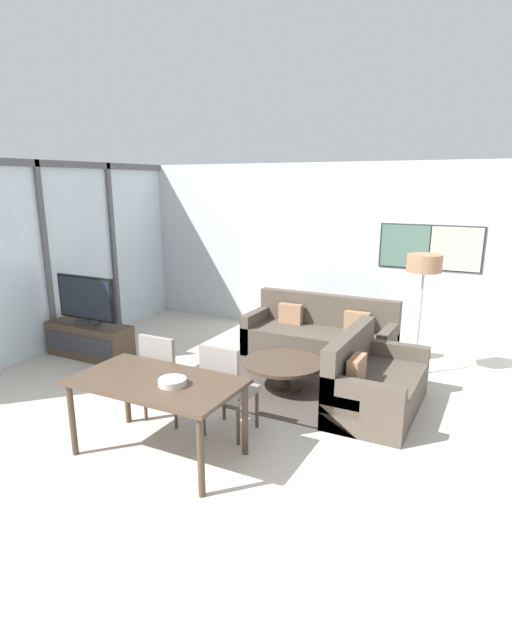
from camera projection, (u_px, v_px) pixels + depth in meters
ground_plane at (97, 528)px, 3.73m from camera, size 24.00×24.00×0.00m
wall_back at (342, 251)px, 8.13m from camera, size 8.20×0.09×2.80m
window_wall_left at (44, 250)px, 7.30m from camera, size 0.07×5.59×2.80m
area_rug at (283, 388)px, 6.26m from camera, size 2.82×1.66×0.01m
tv_console at (90, 340)px, 7.31m from camera, size 1.33×0.45×0.50m
television at (86, 301)px, 7.15m from camera, size 1.04×0.20×0.71m
sofa_main at (320, 338)px, 7.33m from camera, size 2.15×0.85×0.88m
sofa_side at (371, 386)px, 5.61m from camera, size 0.85×1.52×0.88m
coffee_table at (283, 368)px, 6.19m from camera, size 1.01×1.01×0.35m
dining_table at (157, 388)px, 4.56m from camera, size 1.55×0.87×0.76m
dining_chair_left at (165, 373)px, 5.28m from camera, size 0.46×0.46×0.98m
dining_chair_centre at (226, 385)px, 4.96m from camera, size 0.46×0.46×0.98m
fruit_bowl at (172, 381)px, 4.41m from camera, size 0.25×0.25×0.06m
floor_lamp at (424, 270)px, 6.30m from camera, size 0.44×0.44×1.62m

